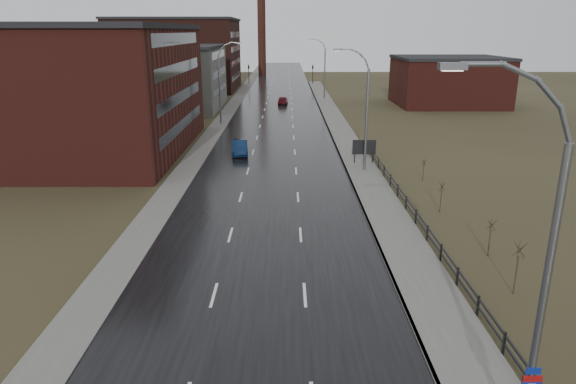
{
  "coord_description": "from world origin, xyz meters",
  "views": [
    {
      "loc": [
        1.37,
        -11.16,
        12.81
      ],
      "look_at": [
        1.48,
        19.98,
        3.0
      ],
      "focal_mm": 32.0,
      "sensor_mm": 36.0,
      "label": 1
    }
  ],
  "objects_px": {
    "streetlight_main": "(535,279)",
    "billboard": "(364,148)",
    "car_near": "(240,148)",
    "car_far": "(283,100)"
  },
  "relations": [
    {
      "from": "streetlight_main",
      "to": "car_near",
      "type": "distance_m",
      "value": 42.91
    },
    {
      "from": "car_near",
      "to": "billboard",
      "type": "bearing_deg",
      "value": -24.49
    },
    {
      "from": "billboard",
      "to": "car_near",
      "type": "relative_size",
      "value": 0.53
    },
    {
      "from": "billboard",
      "to": "car_near",
      "type": "xyz_separation_m",
      "value": [
        -12.76,
        4.13,
        -0.93
      ]
    },
    {
      "from": "streetlight_main",
      "to": "billboard",
      "type": "height_order",
      "value": "streetlight_main"
    },
    {
      "from": "streetlight_main",
      "to": "car_far",
      "type": "bearing_deg",
      "value": 95.47
    },
    {
      "from": "car_near",
      "to": "car_far",
      "type": "relative_size",
      "value": 1.11
    },
    {
      "from": "streetlight_main",
      "to": "car_near",
      "type": "height_order",
      "value": "streetlight_main"
    },
    {
      "from": "car_far",
      "to": "billboard",
      "type": "bearing_deg",
      "value": 103.27
    },
    {
      "from": "billboard",
      "to": "streetlight_main",
      "type": "bearing_deg",
      "value": -90.98
    }
  ]
}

